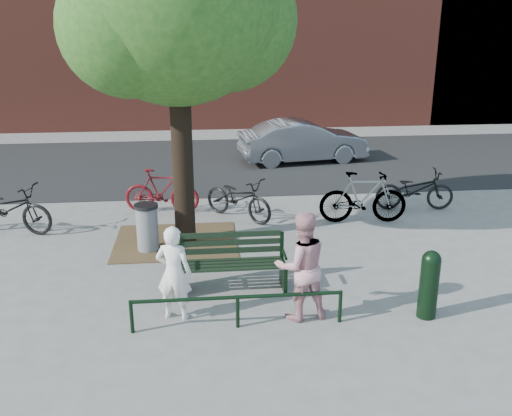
{
  "coord_description": "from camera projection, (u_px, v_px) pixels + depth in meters",
  "views": [
    {
      "loc": [
        -0.47,
        -8.46,
        4.27
      ],
      "look_at": [
        0.49,
        1.0,
        1.07
      ],
      "focal_mm": 40.0,
      "sensor_mm": 36.0,
      "label": 1
    }
  ],
  "objects": [
    {
      "name": "bicycle_a",
      "position": [
        8.0,
        209.0,
        11.71
      ],
      "size": [
        2.08,
        1.25,
        1.03
      ],
      "primitive_type": "imported",
      "rotation": [
        0.0,
        0.0,
        1.26
      ],
      "color": "black",
      "rests_on": "ground"
    },
    {
      "name": "bicycle_e",
      "position": [
        415.0,
        190.0,
        13.13
      ],
      "size": [
        1.85,
        0.81,
        0.94
      ],
      "primitive_type": "imported",
      "rotation": [
        0.0,
        0.0,
        1.47
      ],
      "color": "black",
      "rests_on": "ground"
    },
    {
      "name": "street_tree",
      "position": [
        179.0,
        7.0,
        9.97
      ],
      "size": [
        4.2,
        3.8,
        6.5
      ],
      "color": "black",
      "rests_on": "ground"
    },
    {
      "name": "bicycle_b",
      "position": [
        162.0,
        191.0,
        12.91
      ],
      "size": [
        1.75,
        0.74,
        1.02
      ],
      "primitive_type": "imported",
      "rotation": [
        0.0,
        0.0,
        1.42
      ],
      "color": "#550C10",
      "rests_on": "ground"
    },
    {
      "name": "litter_bin",
      "position": [
        147.0,
        227.0,
        10.82
      ],
      "size": [
        0.45,
        0.45,
        0.92
      ],
      "color": "gray",
      "rests_on": "ground"
    },
    {
      "name": "person_left",
      "position": [
        174.0,
        273.0,
        8.29
      ],
      "size": [
        0.6,
        0.47,
        1.45
      ],
      "primitive_type": "imported",
      "rotation": [
        0.0,
        0.0,
        2.88
      ],
      "color": "white",
      "rests_on": "ground"
    },
    {
      "name": "person_right",
      "position": [
        301.0,
        266.0,
        8.28
      ],
      "size": [
        0.89,
        0.74,
        1.65
      ],
      "primitive_type": "imported",
      "rotation": [
        0.0,
        0.0,
        3.3
      ],
      "color": "#CE8D94",
      "rests_on": "ground"
    },
    {
      "name": "bicycle_c",
      "position": [
        239.0,
        198.0,
        12.52
      ],
      "size": [
        1.74,
        1.72,
        0.96
      ],
      "primitive_type": "imported",
      "rotation": [
        0.0,
        0.0,
        0.8
      ],
      "color": "black",
      "rests_on": "ground"
    },
    {
      "name": "guard_railing",
      "position": [
        238.0,
        302.0,
        8.12
      ],
      "size": [
        3.06,
        0.06,
        0.51
      ],
      "color": "black",
      "rests_on": "ground"
    },
    {
      "name": "dirt_pit",
      "position": [
        176.0,
        241.0,
        11.36
      ],
      "size": [
        2.4,
        2.0,
        0.02
      ],
      "primitive_type": "cube",
      "color": "brown",
      "rests_on": "ground"
    },
    {
      "name": "bicycle_d",
      "position": [
        363.0,
        197.0,
        12.27
      ],
      "size": [
        1.92,
        0.67,
        1.14
      ],
      "primitive_type": "imported",
      "rotation": [
        0.0,
        0.0,
        1.5
      ],
      "color": "gray",
      "rests_on": "ground"
    },
    {
      "name": "road",
      "position": [
        216.0,
        163.0,
        17.39
      ],
      "size": [
        40.0,
        7.0,
        0.01
      ],
      "primitive_type": "cube",
      "color": "black",
      "rests_on": "ground"
    },
    {
      "name": "park_bench",
      "position": [
        232.0,
        261.0,
        9.3
      ],
      "size": [
        1.74,
        0.54,
        0.97
      ],
      "color": "black",
      "rests_on": "ground"
    },
    {
      "name": "bollard",
      "position": [
        429.0,
        282.0,
        8.37
      ],
      "size": [
        0.28,
        0.28,
        1.06
      ],
      "color": "black",
      "rests_on": "ground"
    },
    {
      "name": "parked_car",
      "position": [
        303.0,
        141.0,
        17.43
      ],
      "size": [
        4.04,
        1.91,
        1.28
      ],
      "primitive_type": "imported",
      "rotation": [
        0.0,
        0.0,
        1.72
      ],
      "color": "gray",
      "rests_on": "ground"
    },
    {
      "name": "ground",
      "position": [
        233.0,
        289.0,
        9.38
      ],
      "size": [
        90.0,
        90.0,
        0.0
      ],
      "primitive_type": "plane",
      "color": "gray",
      "rests_on": "ground"
    }
  ]
}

